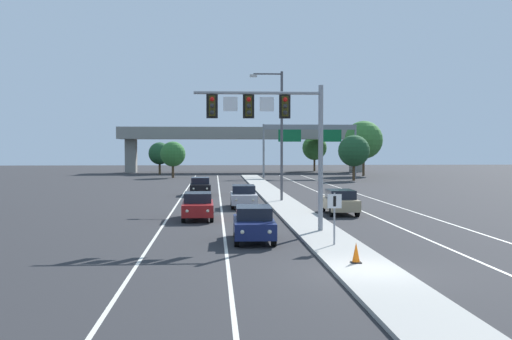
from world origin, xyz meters
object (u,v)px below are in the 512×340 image
at_px(tree_far_left_a, 160,153).
at_px(tree_far_right_b, 364,140).
at_px(median_sign_post, 334,211).
at_px(car_oncoming_black, 200,186).
at_px(overhead_signal_mast, 276,123).
at_px(traffic_cone_median_nose, 356,253).
at_px(tree_far_left_b, 173,154).
at_px(highway_sign_gantry, 310,134).
at_px(car_oncoming_navy, 254,223).
at_px(tree_far_right_c, 354,151).
at_px(car_oncoming_silver, 244,196).
at_px(car_receding_tan, 340,201).
at_px(tree_far_right_a, 314,148).
at_px(street_lamp_median, 279,128).
at_px(car_oncoming_red, 198,206).

height_order(tree_far_left_a, tree_far_right_b, tree_far_right_b).
xyz_separation_m(median_sign_post, car_oncoming_black, (-6.35, 30.26, -0.77)).
bearing_deg(tree_far_right_b, overhead_signal_mast, -107.18).
height_order(traffic_cone_median_nose, tree_far_left_b, tree_far_left_b).
bearing_deg(median_sign_post, highway_sign_gantry, 82.33).
distance_m(car_oncoming_navy, tree_far_right_c, 53.85).
bearing_deg(car_oncoming_silver, car_oncoming_navy, -91.01).
distance_m(car_oncoming_navy, tree_far_right_b, 67.74).
bearing_deg(median_sign_post, car_receding_tan, 77.73).
distance_m(overhead_signal_mast, car_oncoming_silver, 14.59).
bearing_deg(median_sign_post, car_oncoming_silver, 99.29).
relative_size(tree_far_left_a, tree_far_left_b, 0.99).
height_order(car_oncoming_silver, highway_sign_gantry, highway_sign_gantry).
distance_m(tree_far_left_b, tree_far_right_a, 33.61).
distance_m(car_oncoming_navy, tree_far_left_b, 60.72).
height_order(overhead_signal_mast, median_sign_post, overhead_signal_mast).
relative_size(street_lamp_median, car_oncoming_black, 2.22).
bearing_deg(tree_far_left_a, street_lamp_median, -75.14).
height_order(median_sign_post, street_lamp_median, street_lamp_median).
bearing_deg(car_oncoming_silver, tree_far_right_b, 67.32).
relative_size(traffic_cone_median_nose, highway_sign_gantry, 0.06).
height_order(street_lamp_median, tree_far_right_b, street_lamp_median).
distance_m(traffic_cone_median_nose, highway_sign_gantry, 66.69).
relative_size(overhead_signal_mast, median_sign_post, 3.27).
height_order(car_oncoming_navy, car_oncoming_silver, same).
bearing_deg(car_oncoming_red, traffic_cone_median_nose, -68.62).
distance_m(highway_sign_gantry, tree_far_right_a, 25.03).
bearing_deg(tree_far_right_a, highway_sign_gantry, -100.58).
distance_m(median_sign_post, traffic_cone_median_nose, 4.39).
distance_m(street_lamp_median, car_oncoming_silver, 7.07).
distance_m(car_oncoming_black, traffic_cone_median_nose, 35.09).
bearing_deg(car_oncoming_navy, street_lamp_median, 80.96).
bearing_deg(car_oncoming_black, car_receding_tan, -61.19).
bearing_deg(tree_far_left_b, overhead_signal_mast, -81.32).
bearing_deg(highway_sign_gantry, street_lamp_median, -102.06).
xyz_separation_m(median_sign_post, tree_far_right_a, (12.89, 86.20, 2.58)).
distance_m(median_sign_post, tree_far_right_b, 68.94).
bearing_deg(overhead_signal_mast, tree_far_left_a, 99.56).
bearing_deg(highway_sign_gantry, tree_far_right_a, 79.42).
relative_size(car_oncoming_navy, tree_far_left_b, 0.88).
bearing_deg(car_oncoming_black, tree_far_right_a, 71.02).
distance_m(median_sign_post, car_oncoming_red, 12.72).
bearing_deg(highway_sign_gantry, tree_far_left_b, 177.72).
bearing_deg(car_oncoming_silver, tree_far_right_c, 65.83).
height_order(car_receding_tan, tree_far_right_b, tree_far_right_b).
distance_m(overhead_signal_mast, tree_far_right_a, 82.97).
height_order(car_oncoming_black, traffic_cone_median_nose, car_oncoming_black).
bearing_deg(median_sign_post, tree_far_left_b, 99.87).
bearing_deg(traffic_cone_median_nose, tree_far_left_b, 99.22).
bearing_deg(tree_far_left_b, highway_sign_gantry, -2.28).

